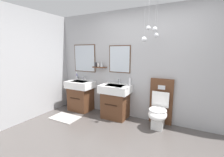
{
  "coord_description": "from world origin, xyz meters",
  "views": [
    {
      "loc": [
        0.94,
        -1.81,
        1.57
      ],
      "look_at": [
        -0.67,
        1.22,
        0.97
      ],
      "focal_mm": 24.87,
      "sensor_mm": 36.0,
      "label": 1
    }
  ],
  "objects_px": {
    "soap_dispenser": "(130,81)",
    "vanity_sink_right": "(115,100)",
    "toothbrush_cup": "(77,77)",
    "vanity_sink_left": "(81,95)",
    "toilet": "(159,109)"
  },
  "relations": [
    {
      "from": "soap_dispenser",
      "to": "vanity_sink_right",
      "type": "bearing_deg",
      "value": -145.77
    },
    {
      "from": "toothbrush_cup",
      "to": "soap_dispenser",
      "type": "height_order",
      "value": "toothbrush_cup"
    },
    {
      "from": "vanity_sink_left",
      "to": "toothbrush_cup",
      "type": "height_order",
      "value": "toothbrush_cup"
    },
    {
      "from": "vanity_sink_right",
      "to": "soap_dispenser",
      "type": "height_order",
      "value": "soap_dispenser"
    },
    {
      "from": "vanity_sink_left",
      "to": "toothbrush_cup",
      "type": "distance_m",
      "value": 0.53
    },
    {
      "from": "toothbrush_cup",
      "to": "toilet",
      "type": "bearing_deg",
      "value": -3.93
    },
    {
      "from": "vanity_sink_left",
      "to": "toilet",
      "type": "xyz_separation_m",
      "value": [
        2.07,
        0.02,
        -0.05
      ]
    },
    {
      "from": "vanity_sink_right",
      "to": "toilet",
      "type": "height_order",
      "value": "toilet"
    },
    {
      "from": "vanity_sink_left",
      "to": "vanity_sink_right",
      "type": "height_order",
      "value": "same"
    },
    {
      "from": "vanity_sink_left",
      "to": "vanity_sink_right",
      "type": "relative_size",
      "value": 1.0
    },
    {
      "from": "vanity_sink_right",
      "to": "soap_dispenser",
      "type": "relative_size",
      "value": 4.19
    },
    {
      "from": "vanity_sink_left",
      "to": "toilet",
      "type": "distance_m",
      "value": 2.07
    },
    {
      "from": "vanity_sink_right",
      "to": "toilet",
      "type": "bearing_deg",
      "value": 1.16
    },
    {
      "from": "vanity_sink_right",
      "to": "toothbrush_cup",
      "type": "relative_size",
      "value": 3.84
    },
    {
      "from": "vanity_sink_right",
      "to": "toothbrush_cup",
      "type": "xyz_separation_m",
      "value": [
        -1.32,
        0.18,
        0.42
      ]
    }
  ]
}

